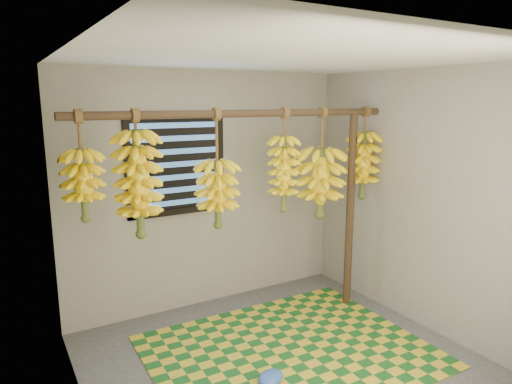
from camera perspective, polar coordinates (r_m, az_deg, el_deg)
floor at (r=3.92m, az=4.38°, el=-21.26°), size 3.00×3.00×0.01m
ceiling at (r=3.32m, az=5.03°, el=16.48°), size 3.00×3.00×0.01m
wall_back at (r=4.70m, az=-5.91°, el=0.18°), size 3.00×0.01×2.40m
wall_left at (r=2.87m, az=-20.95°, el=-7.80°), size 0.01×3.00×2.40m
wall_right at (r=4.45m, az=20.76°, el=-1.16°), size 0.01×3.00×2.40m
window at (r=4.50m, az=-9.90°, el=3.43°), size 1.00×0.04×1.00m
hanging_pole at (r=3.90m, az=-1.14°, el=9.79°), size 3.00×0.06×0.06m
support_post at (r=4.74m, az=11.68°, el=-2.40°), size 0.08×0.08×2.00m
woven_mat at (r=4.13m, az=4.19°, el=-19.25°), size 2.32×1.88×0.01m
plastic_bag at (r=3.71m, az=1.82°, el=-22.20°), size 0.27×0.24×0.09m
banana_bunch_a at (r=3.49m, az=-20.78°, el=0.84°), size 0.29×0.29×0.80m
banana_bunch_b at (r=3.58m, az=-14.48°, el=0.94°), size 0.35×0.35×0.98m
banana_bunch_c at (r=3.84m, az=-4.82°, el=-0.20°), size 0.35×0.35×1.00m
banana_bunch_d at (r=4.15m, az=3.50°, el=2.32°), size 0.28×0.28×0.94m
banana_bunch_e at (r=4.42m, az=8.06°, el=1.16°), size 0.43×0.43×1.05m
banana_bunch_f at (r=4.75m, az=13.24°, el=3.28°), size 0.33×0.33×0.92m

